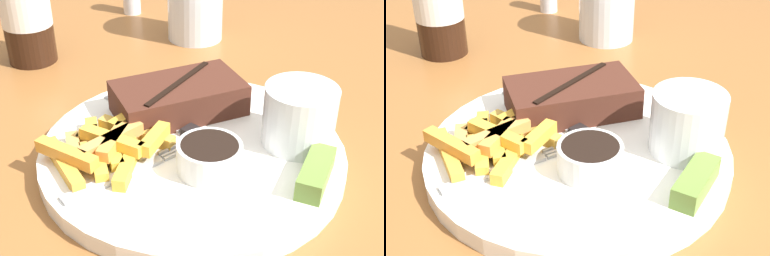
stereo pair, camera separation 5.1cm
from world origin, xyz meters
TOP-DOWN VIEW (x-y plane):
  - dining_table at (0.00, 0.00)m, footprint 1.44×1.57m
  - dinner_plate at (0.00, 0.00)m, footprint 0.29×0.29m
  - steak_portion at (0.01, 0.06)m, footprint 0.14×0.08m
  - fries_pile at (-0.08, 0.02)m, footprint 0.13×0.12m
  - coleslaw_cup at (0.10, -0.03)m, footprint 0.07×0.07m
  - dipping_sauce_cup at (-0.00, -0.04)m, footprint 0.06×0.06m
  - pickle_spear at (0.08, -0.09)m, footprint 0.06×0.06m
  - fork_utensil at (-0.07, -0.02)m, footprint 0.13×0.05m
  - knife_utensil at (-0.00, 0.04)m, footprint 0.09×0.15m
  - drinking_glass at (0.12, 0.29)m, footprint 0.08×0.08m

SIDE VIEW (x-z plane):
  - dining_table at x=0.00m, z-range 0.33..1.10m
  - dinner_plate at x=0.00m, z-range 0.77..0.79m
  - fork_utensil at x=-0.07m, z-range 0.79..0.80m
  - knife_utensil at x=0.00m, z-range 0.79..0.80m
  - fries_pile at x=-0.08m, z-range 0.79..0.81m
  - pickle_spear at x=0.08m, z-range 0.79..0.81m
  - dipping_sauce_cup at x=0.00m, z-range 0.79..0.82m
  - steak_portion at x=0.01m, z-range 0.79..0.83m
  - coleslaw_cup at x=0.10m, z-range 0.80..0.85m
  - drinking_glass at x=0.12m, z-range 0.77..0.89m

